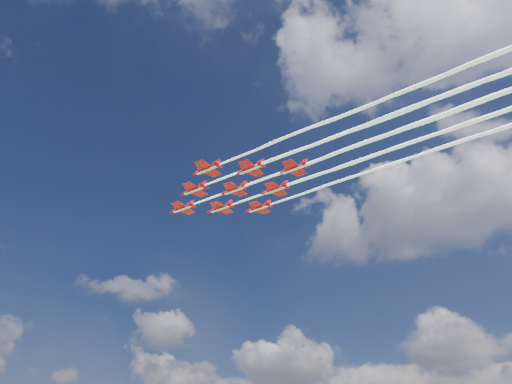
% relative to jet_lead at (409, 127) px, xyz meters
% --- Properties ---
extents(jet_lead, '(148.05, 8.19, 2.40)m').
position_rel_jet_lead_xyz_m(jet_lead, '(0.00, 0.00, 0.00)').
color(jet_lead, red).
extents(jet_row2_port, '(148.05, 8.19, 2.40)m').
position_rel_jet_lead_xyz_m(jet_row2_port, '(9.77, -6.36, 0.00)').
color(jet_row2_port, red).
extents(jet_row2_starb, '(148.05, 8.19, 2.40)m').
position_rel_jet_lead_xyz_m(jet_row2_starb, '(9.77, 6.36, 0.00)').
color(jet_row2_starb, red).
extents(jet_row3_port, '(148.05, 8.19, 2.40)m').
position_rel_jet_lead_xyz_m(jet_row3_port, '(19.54, -12.71, 0.00)').
color(jet_row3_port, red).
extents(jet_row3_centre, '(148.05, 8.19, 2.40)m').
position_rel_jet_lead_xyz_m(jet_row3_centre, '(19.54, 0.00, 0.00)').
color(jet_row3_centre, red).
extents(jet_row3_starb, '(148.05, 8.19, 2.40)m').
position_rel_jet_lead_xyz_m(jet_row3_starb, '(19.54, 12.72, 0.00)').
color(jet_row3_starb, red).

